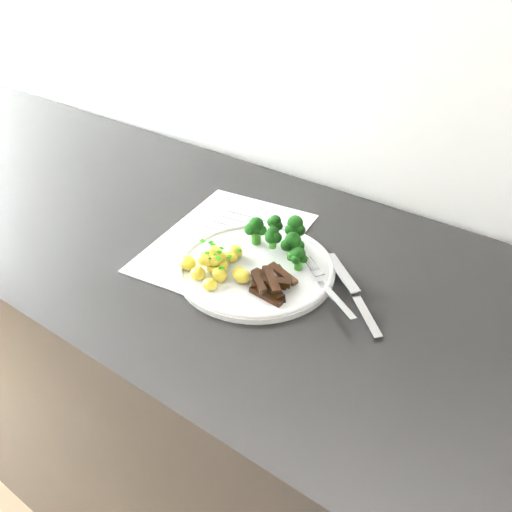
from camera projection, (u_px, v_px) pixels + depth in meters
name	position (u px, v px, depth m)	size (l,w,h in m)	color
counter	(263.00, 441.00, 1.12)	(2.42, 0.61, 0.91)	black
recipe_paper	(226.00, 242.00, 0.92)	(0.26, 0.34, 0.00)	white
plate	(256.00, 267.00, 0.85)	(0.26, 0.26, 0.01)	white
broccoli	(282.00, 235.00, 0.86)	(0.13, 0.08, 0.06)	#245D15
potatoes	(216.00, 265.00, 0.83)	(0.12, 0.11, 0.04)	#DBD047
beef_strips	(271.00, 283.00, 0.80)	(0.08, 0.09, 0.03)	black
fork	(329.00, 290.00, 0.79)	(0.14, 0.10, 0.01)	#B8B8BC
knife	(358.00, 303.00, 0.78)	(0.16, 0.14, 0.02)	#B8B8BC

